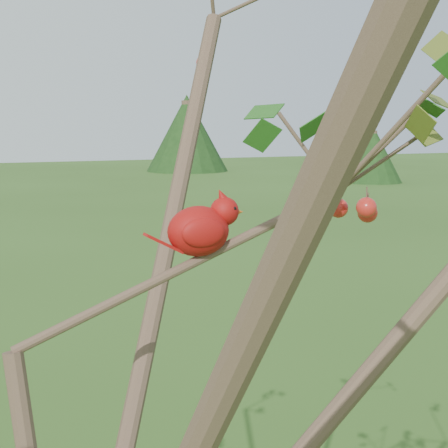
% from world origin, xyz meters
% --- Properties ---
extents(crabapple_tree, '(2.35, 2.05, 2.95)m').
position_xyz_m(crabapple_tree, '(0.03, -0.02, 2.12)').
color(crabapple_tree, '#493427').
rests_on(crabapple_tree, ground).
extents(cardinal, '(0.19, 0.10, 0.13)m').
position_xyz_m(cardinal, '(0.28, 0.07, 2.14)').
color(cardinal, '#A0100D').
rests_on(cardinal, ground).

